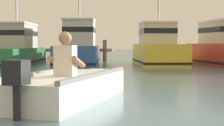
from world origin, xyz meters
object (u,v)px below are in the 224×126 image
moored_boat_blue (79,47)px  moored_boat_green (17,49)px  moored_boat_yellow (158,48)px  rowboat_with_person (71,86)px

moored_boat_blue → moored_boat_green: bearing=-173.7°
moored_boat_yellow → moored_boat_green: bearing=180.0°
rowboat_with_person → moored_boat_yellow: bearing=78.2°
moored_boat_blue → moored_boat_yellow: bearing=-5.0°
moored_boat_yellow → rowboat_with_person: bearing=-101.8°
rowboat_with_person → moored_boat_blue: bearing=97.8°
moored_boat_green → moored_boat_blue: 3.02m
moored_boat_blue → moored_boat_yellow: (3.82, -0.33, -0.04)m
moored_boat_green → moored_boat_blue: bearing=6.3°
moored_boat_green → moored_boat_yellow: 6.82m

